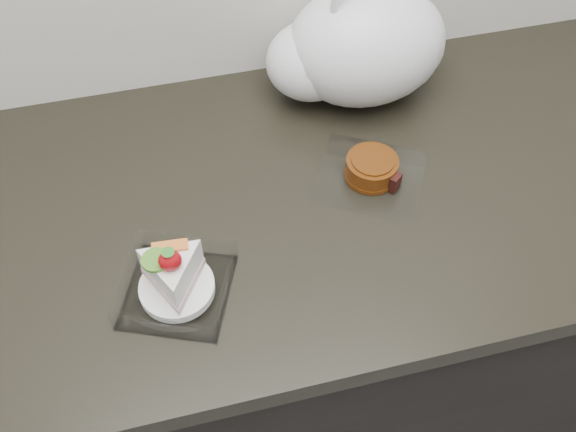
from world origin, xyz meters
The scene contains 4 objects.
counter centered at (0.00, 1.69, 0.45)m, with size 2.04×0.64×0.90m.
cake_tray centered at (-0.16, 1.55, 0.93)m, with size 0.19×0.19×0.11m.
mooncake_wrap centered at (0.17, 1.69, 0.92)m, with size 0.22×0.22×0.04m.
plastic_bag centered at (0.20, 1.90, 1.00)m, with size 0.33×0.24×0.25m.
Camera 1 is at (-0.13, 1.05, 1.68)m, focal length 40.00 mm.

